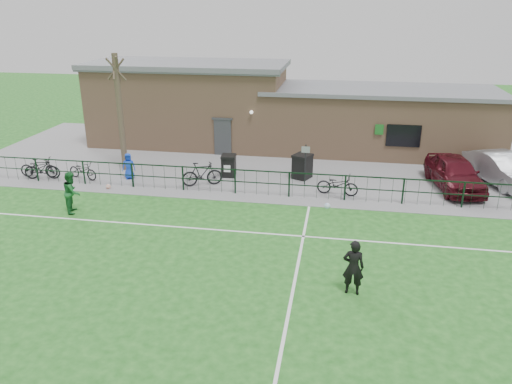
% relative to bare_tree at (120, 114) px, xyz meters
% --- Properties ---
extents(ground, '(90.00, 90.00, 0.00)m').
position_rel_bare_tree_xyz_m(ground, '(8.00, -10.50, -3.00)').
color(ground, '#1B581A').
rests_on(ground, ground).
extents(paving_strip, '(34.00, 13.00, 0.02)m').
position_rel_bare_tree_xyz_m(paving_strip, '(8.00, 3.00, -2.99)').
color(paving_strip, slate).
rests_on(paving_strip, ground).
extents(pitch_line_touch, '(28.00, 0.10, 0.01)m').
position_rel_bare_tree_xyz_m(pitch_line_touch, '(8.00, -2.70, -3.00)').
color(pitch_line_touch, white).
rests_on(pitch_line_touch, ground).
extents(pitch_line_mid, '(28.00, 0.10, 0.01)m').
position_rel_bare_tree_xyz_m(pitch_line_mid, '(8.00, -6.50, -3.00)').
color(pitch_line_mid, white).
rests_on(pitch_line_mid, ground).
extents(pitch_line_perp, '(0.10, 16.00, 0.01)m').
position_rel_bare_tree_xyz_m(pitch_line_perp, '(10.00, -10.50, -3.00)').
color(pitch_line_perp, white).
rests_on(pitch_line_perp, ground).
extents(perimeter_fence, '(28.00, 0.10, 1.20)m').
position_rel_bare_tree_xyz_m(perimeter_fence, '(8.00, -2.50, -2.40)').
color(perimeter_fence, black).
rests_on(perimeter_fence, ground).
extents(bare_tree, '(0.30, 0.30, 6.00)m').
position_rel_bare_tree_xyz_m(bare_tree, '(0.00, 0.00, 0.00)').
color(bare_tree, '#46382A').
rests_on(bare_tree, ground).
extents(wheelie_bin_left, '(0.73, 0.82, 1.02)m').
position_rel_bare_tree_xyz_m(wheelie_bin_left, '(5.66, -0.13, -2.47)').
color(wheelie_bin_left, black).
rests_on(wheelie_bin_left, paving_strip).
extents(wheelie_bin_right, '(1.04, 1.10, 1.15)m').
position_rel_bare_tree_xyz_m(wheelie_bin_right, '(9.37, 0.18, -2.41)').
color(wheelie_bin_right, black).
rests_on(wheelie_bin_right, paving_strip).
extents(sign_post, '(0.06, 0.06, 2.00)m').
position_rel_bare_tree_xyz_m(sign_post, '(9.57, -0.74, -1.98)').
color(sign_post, black).
rests_on(sign_post, paving_strip).
extents(car_maroon, '(2.53, 4.78, 1.55)m').
position_rel_bare_tree_xyz_m(car_maroon, '(16.58, -0.05, -2.21)').
color(car_maroon, '#460C15').
rests_on(car_maroon, paving_strip).
extents(car_silver, '(3.07, 4.82, 1.50)m').
position_rel_bare_tree_xyz_m(car_silver, '(18.94, 0.96, -2.23)').
color(car_silver, '#9FA1A6').
rests_on(car_silver, paving_strip).
extents(bicycle_a, '(1.98, 0.84, 1.01)m').
position_rel_bare_tree_xyz_m(bicycle_a, '(-3.74, -1.95, -2.47)').
color(bicycle_a, black).
rests_on(bicycle_a, paving_strip).
extents(bicycle_b, '(1.84, 0.83, 1.07)m').
position_rel_bare_tree_xyz_m(bicycle_b, '(-3.41, -2.19, -2.45)').
color(bicycle_b, black).
rests_on(bicycle_b, paving_strip).
extents(bicycle_c, '(1.82, 1.06, 0.90)m').
position_rel_bare_tree_xyz_m(bicycle_c, '(-1.43, -1.82, -2.53)').
color(bicycle_c, black).
rests_on(bicycle_c, paving_strip).
extents(bicycle_d, '(2.02, 1.28, 1.18)m').
position_rel_bare_tree_xyz_m(bicycle_d, '(4.72, -1.75, -2.39)').
color(bicycle_d, black).
rests_on(bicycle_d, paving_strip).
extents(bicycle_e, '(1.95, 0.88, 0.99)m').
position_rel_bare_tree_xyz_m(bicycle_e, '(11.16, -1.89, -2.49)').
color(bicycle_e, black).
rests_on(bicycle_e, paving_strip).
extents(spectator_child, '(0.73, 0.58, 1.31)m').
position_rel_bare_tree_xyz_m(spectator_child, '(0.83, -1.38, -2.33)').
color(spectator_child, blue).
rests_on(spectator_child, paving_strip).
extents(goalkeeper_kick, '(1.37, 3.56, 1.77)m').
position_rel_bare_tree_xyz_m(goalkeeper_kick, '(11.76, -10.11, -2.10)').
color(goalkeeper_kick, black).
rests_on(goalkeeper_kick, ground).
extents(outfield_player, '(0.91, 1.03, 1.77)m').
position_rel_bare_tree_xyz_m(outfield_player, '(0.22, -5.75, -2.12)').
color(outfield_player, '#1C632B').
rests_on(outfield_player, ground).
extents(ball_ground, '(0.23, 0.23, 0.23)m').
position_rel_bare_tree_xyz_m(ball_ground, '(0.42, -2.92, -2.88)').
color(ball_ground, white).
rests_on(ball_ground, ground).
extents(clubhouse, '(24.25, 5.40, 4.96)m').
position_rel_bare_tree_xyz_m(clubhouse, '(7.12, 6.00, -0.78)').
color(clubhouse, tan).
rests_on(clubhouse, ground).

